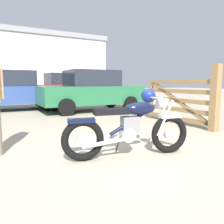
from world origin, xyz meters
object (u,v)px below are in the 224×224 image
(red_hatchback_near, at_px, (1,87))
(vintage_motorcycle, at_px, (131,126))
(timber_gate, at_px, (185,100))
(dark_sedan_left, at_px, (63,87))
(pale_sedan_back, at_px, (92,91))
(white_estate_far, at_px, (10,91))

(red_hatchback_near, bearing_deg, vintage_motorcycle, -75.85)
(timber_gate, xyz_separation_m, red_hatchback_near, (-4.59, 9.62, 0.21))
(vintage_motorcycle, relative_size, timber_gate, 0.81)
(dark_sedan_left, relative_size, red_hatchback_near, 1.02)
(red_hatchback_near, bearing_deg, dark_sedan_left, 9.00)
(pale_sedan_back, distance_m, white_estate_far, 3.47)
(vintage_motorcycle, xyz_separation_m, dark_sedan_left, (1.72, 11.54, 0.43))
(white_estate_far, bearing_deg, pale_sedan_back, -29.62)
(vintage_motorcycle, relative_size, white_estate_far, 0.49)
(vintage_motorcycle, xyz_separation_m, red_hatchback_near, (-1.92, 11.25, 0.43))
(white_estate_far, distance_m, red_hatchback_near, 3.86)
(pale_sedan_back, xyz_separation_m, white_estate_far, (-3.03, 1.68, 0.00))
(white_estate_far, xyz_separation_m, red_hatchback_near, (-0.39, 3.84, 0.08))
(pale_sedan_back, relative_size, red_hatchback_near, 1.07)
(dark_sedan_left, relative_size, white_estate_far, 0.97)
(timber_gate, relative_size, white_estate_far, 0.60)
(vintage_motorcycle, bearing_deg, dark_sedan_left, 91.10)
(dark_sedan_left, bearing_deg, pale_sedan_back, 79.64)
(vintage_motorcycle, xyz_separation_m, pale_sedan_back, (1.50, 5.73, 0.34))
(white_estate_far, bearing_deg, dark_sedan_left, 51.09)
(vintage_motorcycle, height_order, timber_gate, timber_gate)
(vintage_motorcycle, height_order, pale_sedan_back, pale_sedan_back)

